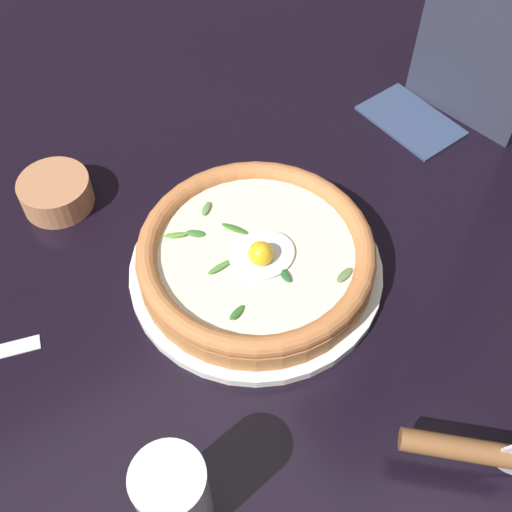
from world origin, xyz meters
TOP-DOWN VIEW (x-y plane):
  - ground_plane at (0.00, 0.00)m, footprint 2.40×2.40m
  - pizza_plate at (-0.02, 0.04)m, footprint 0.30×0.30m
  - pizza at (-0.02, 0.04)m, footprint 0.27×0.27m
  - side_bowl at (0.13, -0.19)m, footprint 0.09×0.09m
  - pizza_cutter at (-0.06, 0.35)m, footprint 0.13×0.13m
  - drinking_glass at (0.20, 0.23)m, footprint 0.06×0.06m
  - folded_napkin at (-0.35, -0.06)m, footprint 0.10×0.15m

SIDE VIEW (x-z plane):
  - ground_plane at x=0.00m, z-range -0.03..0.00m
  - folded_napkin at x=-0.35m, z-range 0.00..0.01m
  - pizza_plate at x=-0.02m, z-range 0.00..0.01m
  - side_bowl at x=0.13m, z-range 0.00..0.04m
  - pizza at x=-0.02m, z-range 0.01..0.06m
  - pizza_cutter at x=-0.06m, z-range 0.00..0.09m
  - drinking_glass at x=0.20m, z-range -0.01..0.10m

